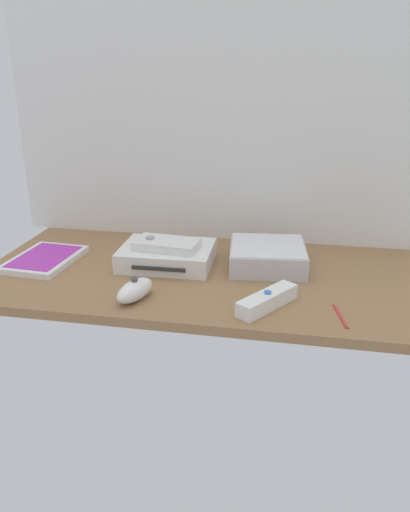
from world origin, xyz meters
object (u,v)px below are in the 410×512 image
(game_case, at_px, (45,259))
(remote_wand, at_px, (267,300))
(stylus_pen, at_px, (341,315))
(game_console, at_px, (167,255))
(mini_computer, at_px, (267,256))
(remote_nunchuk, at_px, (135,290))
(remote_classic_pad, at_px, (167,244))

(game_case, height_order, remote_wand, remote_wand)
(stylus_pen, bearing_deg, game_case, 167.28)
(game_console, distance_m, mini_computer, 0.23)
(remote_wand, relative_size, stylus_pen, 1.59)
(remote_nunchuk, xyz_separation_m, remote_classic_pad, (0.02, 0.18, 0.03))
(game_console, bearing_deg, remote_wand, -37.47)
(remote_nunchuk, bearing_deg, stylus_pen, 19.07)
(game_case, xyz_separation_m, remote_wand, (0.53, -0.14, 0.01))
(game_console, relative_size, remote_classic_pad, 1.41)
(mini_computer, height_order, remote_classic_pad, remote_classic_pad)
(remote_nunchuk, relative_size, stylus_pen, 1.21)
(stylus_pen, bearing_deg, remote_classic_pad, 154.61)
(game_console, relative_size, mini_computer, 1.15)
(remote_classic_pad, bearing_deg, game_case, -168.66)
(mini_computer, relative_size, stylus_pen, 2.07)
(stylus_pen, bearing_deg, remote_wand, 174.36)
(game_case, relative_size, remote_nunchuk, 1.83)
(game_console, bearing_deg, remote_nunchuk, -95.89)
(remote_wand, distance_m, stylus_pen, 0.14)
(remote_classic_pad, height_order, stylus_pen, remote_classic_pad)
(stylus_pen, bearing_deg, remote_nunchuk, -179.92)
(remote_wand, distance_m, remote_nunchuk, 0.26)
(mini_computer, xyz_separation_m, remote_wand, (0.01, -0.21, -0.01))
(mini_computer, relative_size, remote_nunchuk, 1.71)
(game_console, xyz_separation_m, remote_wand, (0.25, -0.18, -0.01))
(remote_classic_pad, bearing_deg, remote_nunchuk, -90.04)
(mini_computer, height_order, stylus_pen, mini_computer)
(game_console, height_order, remote_wand, game_console)
(game_console, bearing_deg, stylus_pen, -28.09)
(remote_classic_pad, bearing_deg, game_console, 109.14)
(remote_wand, height_order, remote_nunchuk, remote_nunchuk)
(mini_computer, height_order, remote_nunchuk, mini_computer)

